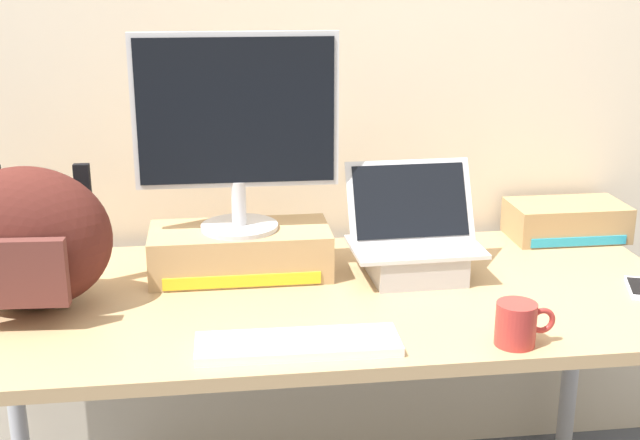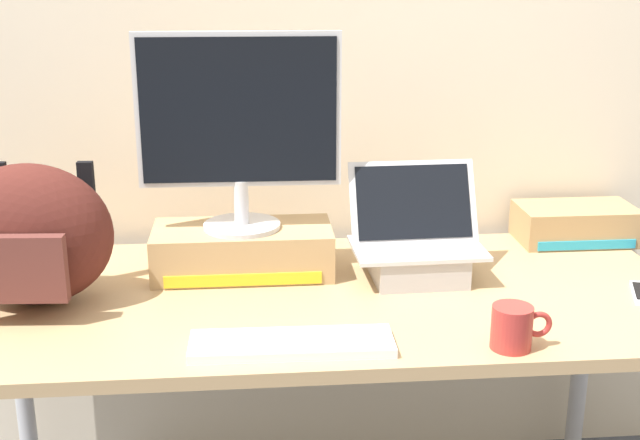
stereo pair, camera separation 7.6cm
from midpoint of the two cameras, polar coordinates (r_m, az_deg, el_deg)
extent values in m
cube|color=beige|center=(2.33, -2.59, 13.05)|extent=(7.00, 0.10, 2.60)
cube|color=tan|center=(1.99, -1.11, -5.38)|extent=(1.74, 0.79, 0.03)
cylinder|color=#B2B2B7|center=(2.51, -21.03, -10.63)|extent=(0.05, 0.05, 0.69)
cylinder|color=#B2B2B7|center=(2.64, 16.07, -8.73)|extent=(0.05, 0.05, 0.69)
cube|color=tan|center=(2.09, -6.52, -2.14)|extent=(0.44, 0.21, 0.12)
cube|color=yellow|center=(2.00, -6.41, -4.18)|extent=(0.38, 0.00, 0.03)
cylinder|color=silver|center=(2.07, -6.58, -0.46)|extent=(0.19, 0.19, 0.01)
cylinder|color=silver|center=(2.05, -6.64, 1.16)|extent=(0.04, 0.04, 0.11)
cube|color=silver|center=(2.00, -6.86, 7.42)|extent=(0.49, 0.03, 0.37)
cube|color=black|center=(1.99, -6.87, 7.36)|extent=(0.46, 0.01, 0.35)
cube|color=#ADADB2|center=(2.07, 5.43, -2.91)|extent=(0.23, 0.21, 0.07)
cube|color=silver|center=(2.06, 5.46, -1.83)|extent=(0.32, 0.22, 0.01)
cube|color=#B7B7BC|center=(2.07, 5.36, -1.52)|extent=(0.28, 0.12, 0.00)
cube|color=silver|center=(2.09, 5.14, 1.29)|extent=(0.32, 0.11, 0.19)
cube|color=black|center=(2.08, 5.17, 1.31)|extent=(0.29, 0.09, 0.17)
cube|color=white|center=(1.70, -2.82, -8.50)|extent=(0.42, 0.13, 0.02)
cube|color=silver|center=(1.70, -2.83, -8.15)|extent=(0.39, 0.11, 0.00)
ellipsoid|color=#4C1E19|center=(1.96, -20.39, -1.24)|extent=(0.38, 0.25, 0.33)
cube|color=brown|center=(1.86, -21.35, -3.44)|extent=(0.22, 0.04, 0.15)
cube|color=black|center=(2.05, -16.79, 0.34)|extent=(0.04, 0.02, 0.24)
cylinder|color=#B2332D|center=(1.74, 12.01, -6.98)|extent=(0.08, 0.08, 0.09)
torus|color=#B2332D|center=(1.76, 13.74, -6.70)|extent=(0.06, 0.01, 0.06)
sphere|color=gold|center=(2.24, -20.95, -2.21)|extent=(0.10, 0.10, 0.10)
sphere|color=black|center=(2.20, -21.63, -2.28)|extent=(0.01, 0.01, 0.01)
sphere|color=black|center=(2.19, -20.79, -2.25)|extent=(0.01, 0.01, 0.01)
cube|color=#A88456|center=(2.44, 15.63, -0.02)|extent=(0.32, 0.18, 0.10)
cube|color=#2899BC|center=(2.37, 16.41, -1.43)|extent=(0.27, 0.00, 0.02)
camera|label=1|loc=(0.04, -91.14, -0.36)|focal=46.81mm
camera|label=2|loc=(0.04, 88.86, 0.36)|focal=46.81mm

